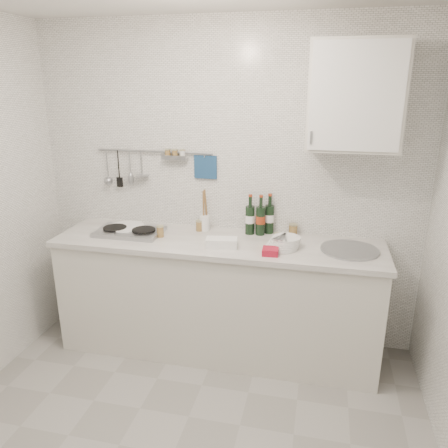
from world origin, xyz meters
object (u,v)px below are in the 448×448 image
Objects in this scene: wall_cabinet at (355,96)px; plate_stack_hob at (126,228)px; wine_bottles at (260,215)px; utensil_crock at (205,221)px; plate_stack_sink at (284,243)px.

wall_cabinet reaches higher than plate_stack_hob.
wall_cabinet is at bearing -9.08° from wine_bottles.
wall_cabinet is 2.35× the size of plate_stack_hob.
wall_cabinet is 1.07m from wine_bottles.
wine_bottles is 0.93× the size of utensil_crock.
wall_cabinet is at bearing 2.23° from plate_stack_hob.
plate_stack_sink is 0.70m from utensil_crock.
wine_bottles is (-0.61, 0.10, -0.87)m from wall_cabinet.
plate_stack_sink is 0.80× the size of wine_bottles.
utensil_crock is at bearing 175.18° from wall_cabinet.
wall_cabinet reaches higher than utensil_crock.
plate_stack_hob is at bearing 175.43° from plate_stack_sink.
wine_bottles is at bearing 128.76° from plate_stack_sink.
plate_stack_sink is at bearing -157.75° from wall_cabinet.
wall_cabinet is 2.09× the size of utensil_crock.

